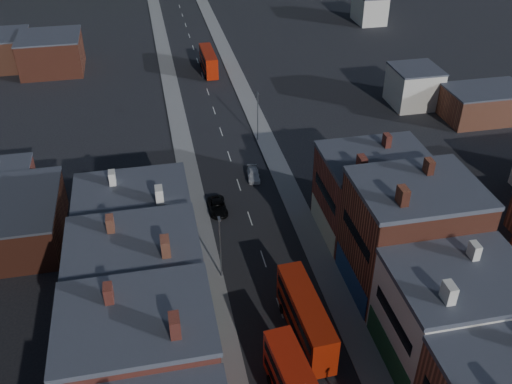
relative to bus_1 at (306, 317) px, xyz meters
name	(u,v)px	position (x,y,z in m)	size (l,w,h in m)	color
pavement_west	(190,182)	(-8.00, 30.14, -2.53)	(3.00, 200.00, 0.12)	gray
pavement_east	(281,172)	(5.00, 30.14, -2.53)	(3.00, 200.00, 0.12)	gray
lamp_post_2	(220,244)	(-6.70, 10.14, 2.12)	(0.25, 0.70, 8.12)	slate
lamp_post_3	(258,113)	(3.70, 40.14, 2.12)	(0.25, 0.70, 8.12)	slate
bus_1	(306,317)	(0.00, 0.00, 0.00)	(3.23, 11.21, 4.79)	#AC2009
bus_2	(209,61)	(0.00, 69.49, -0.26)	(2.66, 10.04, 4.32)	#9A1A06
car_2	(218,207)	(-5.25, 22.66, -1.93)	(2.18, 4.73, 1.32)	black
car_3	(253,175)	(0.83, 29.44, -2.00)	(1.64, 4.04, 1.17)	white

